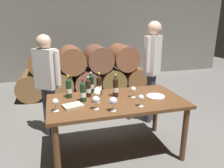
% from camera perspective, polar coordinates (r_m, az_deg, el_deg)
% --- Properties ---
extents(ground_plane, '(14.00, 14.00, 0.00)m').
position_cam_1_polar(ground_plane, '(3.04, 1.07, -17.75)').
color(ground_plane, '#66635E').
extents(cellar_back_wall, '(10.00, 0.24, 2.80)m').
position_cam_1_polar(cellar_back_wall, '(6.65, -9.64, 13.72)').
color(cellar_back_wall, slate).
rests_on(cellar_back_wall, ground_plane).
extents(barrel_stack, '(3.12, 0.90, 1.15)m').
position_cam_1_polar(barrel_stack, '(5.19, -7.20, 3.45)').
color(barrel_stack, brown).
rests_on(barrel_stack, ground_plane).
extents(dining_table, '(1.70, 0.90, 0.76)m').
position_cam_1_polar(dining_table, '(2.72, 1.15, -6.05)').
color(dining_table, brown).
rests_on(dining_table, ground_plane).
extents(wine_bottle_0, '(0.07, 0.07, 0.27)m').
position_cam_1_polar(wine_bottle_0, '(2.77, -6.41, -1.04)').
color(wine_bottle_0, black).
rests_on(wine_bottle_0, dining_table).
extents(wine_bottle_1, '(0.07, 0.07, 0.29)m').
position_cam_1_polar(wine_bottle_1, '(2.61, -7.79, -2.08)').
color(wine_bottle_1, '#19381E').
rests_on(wine_bottle_1, dining_table).
extents(wine_bottle_2, '(0.07, 0.07, 0.31)m').
position_cam_1_polar(wine_bottle_2, '(2.75, 0.95, -0.81)').
color(wine_bottle_2, black).
rests_on(wine_bottle_2, dining_table).
extents(wine_bottle_3, '(0.07, 0.07, 0.31)m').
position_cam_1_polar(wine_bottle_3, '(2.84, -3.47, -0.29)').
color(wine_bottle_3, black).
rests_on(wine_bottle_3, dining_table).
extents(wine_bottle_4, '(0.07, 0.07, 0.30)m').
position_cam_1_polar(wine_bottle_4, '(2.77, -11.54, -1.09)').
color(wine_bottle_4, '#19381E').
rests_on(wine_bottle_4, dining_table).
extents(wine_bottle_5, '(0.07, 0.07, 0.29)m').
position_cam_1_polar(wine_bottle_5, '(2.92, -5.60, 0.05)').
color(wine_bottle_5, black).
rests_on(wine_bottle_5, dining_table).
extents(wine_glass_0, '(0.07, 0.07, 0.15)m').
position_cam_1_polar(wine_glass_0, '(2.40, -14.97, -4.79)').
color(wine_glass_0, white).
rests_on(wine_glass_0, dining_table).
extents(wine_glass_1, '(0.07, 0.07, 0.14)m').
position_cam_1_polar(wine_glass_1, '(2.47, 7.81, -3.79)').
color(wine_glass_1, white).
rests_on(wine_glass_1, dining_table).
extents(wine_glass_2, '(0.09, 0.09, 0.16)m').
position_cam_1_polar(wine_glass_2, '(2.67, -3.92, -1.85)').
color(wine_glass_2, white).
rests_on(wine_glass_2, dining_table).
extents(wine_glass_3, '(0.07, 0.07, 0.15)m').
position_cam_1_polar(wine_glass_3, '(2.75, 5.70, -1.55)').
color(wine_glass_3, white).
rests_on(wine_glass_3, dining_table).
extents(wine_glass_4, '(0.08, 0.08, 0.16)m').
position_cam_1_polar(wine_glass_4, '(2.37, -4.38, -4.31)').
color(wine_glass_4, white).
rests_on(wine_glass_4, dining_table).
extents(wine_glass_5, '(0.09, 0.09, 0.16)m').
position_cam_1_polar(wine_glass_5, '(2.57, -4.08, -2.56)').
color(wine_glass_5, white).
rests_on(wine_glass_5, dining_table).
extents(wine_glass_6, '(0.09, 0.09, 0.16)m').
position_cam_1_polar(wine_glass_6, '(2.32, 0.30, -4.65)').
color(wine_glass_6, white).
rests_on(wine_glass_6, dining_table).
extents(tasting_notebook, '(0.26, 0.22, 0.03)m').
position_cam_1_polar(tasting_notebook, '(2.50, -10.44, -5.80)').
color(tasting_notebook, '#B2A893').
rests_on(tasting_notebook, dining_table).
extents(serving_plate, '(0.24, 0.24, 0.01)m').
position_cam_1_polar(serving_plate, '(2.84, 11.62, -3.26)').
color(serving_plate, white).
rests_on(serving_plate, dining_table).
extents(sommelier_presenting, '(0.39, 0.35, 1.72)m').
position_cam_1_polar(sommelier_presenting, '(3.59, 10.81, 5.54)').
color(sommelier_presenting, '#383842').
rests_on(sommelier_presenting, ground_plane).
extents(taster_seated_left, '(0.39, 0.35, 1.54)m').
position_cam_1_polar(taster_seated_left, '(3.22, -17.11, 1.61)').
color(taster_seated_left, '#383842').
rests_on(taster_seated_left, ground_plane).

